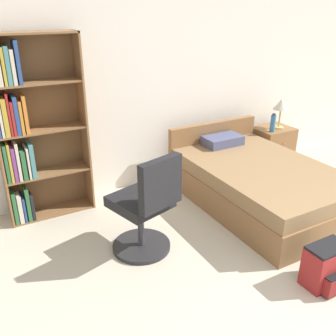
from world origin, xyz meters
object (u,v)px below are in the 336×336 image
(backpack_red, at_px, (326,268))
(backpack_black, at_px, (326,266))
(bookshelf, at_px, (28,131))
(nightstand, at_px, (271,146))
(water_bottle, at_px, (273,123))
(bed, at_px, (257,182))
(office_chair, at_px, (146,209))
(table_lamp, at_px, (281,106))

(backpack_red, height_order, backpack_black, backpack_black)
(bookshelf, xyz_separation_m, nightstand, (3.33, -0.12, -0.72))
(water_bottle, bearing_deg, backpack_black, -122.13)
(bed, height_order, backpack_black, bed)
(bookshelf, height_order, nightstand, bookshelf)
(bookshelf, height_order, office_chair, bookshelf)
(bed, xyz_separation_m, water_bottle, (0.86, 0.71, 0.41))
(bookshelf, bearing_deg, water_bottle, -4.26)
(backpack_black, bearing_deg, office_chair, 134.51)
(office_chair, xyz_separation_m, backpack_red, (1.11, -1.14, -0.31))
(backpack_red, bearing_deg, bed, 71.47)
(water_bottle, height_order, backpack_red, water_bottle)
(nightstand, distance_m, backpack_red, 2.67)
(nightstand, distance_m, backpack_black, 2.66)
(water_bottle, xyz_separation_m, backpack_red, (-1.33, -2.11, -0.50))
(bed, bearing_deg, water_bottle, 39.36)
(bookshelf, distance_m, office_chair, 1.51)
(nightstand, xyz_separation_m, backpack_red, (-1.47, -2.22, -0.11))
(bed, height_order, nightstand, bed)
(nightstand, relative_size, backpack_black, 1.48)
(office_chair, height_order, backpack_red, office_chair)
(nightstand, bearing_deg, office_chair, -157.25)
(backpack_black, bearing_deg, bed, 71.75)
(table_lamp, distance_m, water_bottle, 0.29)
(bed, height_order, table_lamp, table_lamp)
(office_chair, distance_m, water_bottle, 2.63)
(backpack_red, bearing_deg, water_bottle, 57.74)
(office_chair, distance_m, nightstand, 2.80)
(bed, xyz_separation_m, office_chair, (-1.58, -0.26, 0.21))
(bookshelf, height_order, water_bottle, bookshelf)
(office_chair, relative_size, water_bottle, 3.95)
(bookshelf, distance_m, table_lamp, 3.39)
(backpack_red, bearing_deg, bookshelf, 128.38)
(table_lamp, bearing_deg, bookshelf, 177.23)
(bookshelf, distance_m, backpack_red, 3.11)
(office_chair, xyz_separation_m, table_lamp, (2.63, 1.04, 0.40))
(office_chair, height_order, water_bottle, office_chair)
(backpack_red, xyz_separation_m, backpack_black, (0.01, 0.00, 0.01))
(bookshelf, xyz_separation_m, office_chair, (0.75, -1.20, -0.52))
(water_bottle, bearing_deg, backpack_red, -122.26)
(nightstand, relative_size, water_bottle, 2.13)
(backpack_red, bearing_deg, table_lamp, 55.05)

